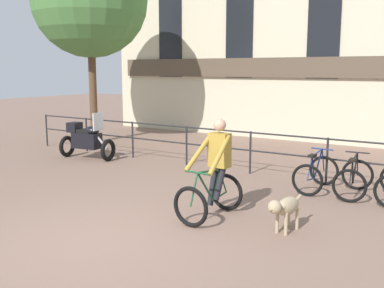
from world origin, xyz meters
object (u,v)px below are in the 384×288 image
Objects in this scene: parked_motorcycle at (86,139)px; parked_bicycle_near_lamp at (316,174)px; parked_bicycle_mid_left at (354,179)px; dog at (285,207)px; cyclist_with_bike at (214,173)px.

parked_motorcycle is 1.47× the size of parked_bicycle_near_lamp.
parked_bicycle_near_lamp and parked_bicycle_mid_left have the same top height.
dog is 7.41m from parked_motorcycle.
dog is 2.75m from parked_bicycle_near_lamp.
cyclist_with_bike reaches higher than parked_motorcycle.
cyclist_with_bike is at bearing -175.29° from dog.
parked_bicycle_mid_left reaches higher than dog.
dog is at bearing -116.96° from parked_motorcycle.
parked_motorcycle is at bearing 2.97° from parked_bicycle_near_lamp.
parked_motorcycle reaches higher than parked_bicycle_mid_left.
parked_motorcycle is (-5.62, 2.43, -0.20)m from cyclist_with_bike.
parked_bicycle_near_lamp is 0.97× the size of parked_bicycle_mid_left.
cyclist_with_bike reaches higher than parked_bicycle_mid_left.
parked_bicycle_near_lamp is at bearing 106.62° from dog.
parked_bicycle_mid_left is at bearing 90.52° from dog.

